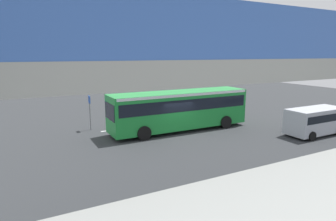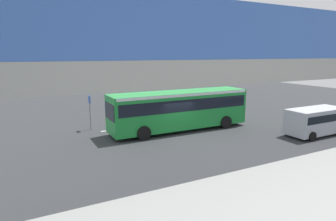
{
  "view_description": "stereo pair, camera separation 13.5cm",
  "coord_description": "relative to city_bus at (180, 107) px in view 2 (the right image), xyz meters",
  "views": [
    {
      "loc": [
        10.42,
        18.59,
        6.1
      ],
      "look_at": [
        -0.02,
        -1.42,
        1.6
      ],
      "focal_mm": 30.5,
      "sensor_mm": 36.0,
      "label": 1
    },
    {
      "loc": [
        10.3,
        18.65,
        6.1
      ],
      "look_at": [
        -0.02,
        -1.42,
        1.6
      ],
      "focal_mm": 30.5,
      "sensor_mm": 36.0,
      "label": 2
    }
  ],
  "objects": [
    {
      "name": "lane_dash_centre",
      "position": [
        4.85,
        -2.45,
        -1.88
      ],
      "size": [
        2.0,
        0.2,
        0.01
      ],
      "primitive_type": "cube",
      "color": "silver",
      "rests_on": "ground"
    },
    {
      "name": "city_bus",
      "position": [
        0.0,
        0.0,
        0.0
      ],
      "size": [
        11.54,
        2.85,
        3.15
      ],
      "color": "#1E8C38",
      "rests_on": "ground"
    },
    {
      "name": "bicycle_green",
      "position": [
        -11.23,
        4.01,
        -1.51
      ],
      "size": [
        1.77,
        0.44,
        0.96
      ],
      "color": "black",
      "rests_on": "ground"
    },
    {
      "name": "pedestrian",
      "position": [
        -6.86,
        -2.87,
        -1.0
      ],
      "size": [
        0.38,
        0.38,
        1.79
      ],
      "color": "#2D2D38",
      "rests_on": "ground"
    },
    {
      "name": "lane_dash_leftmost",
      "position": [
        -3.15,
        -2.45,
        -1.88
      ],
      "size": [
        2.0,
        0.2,
        0.01
      ],
      "primitive_type": "cube",
      "color": "silver",
      "rests_on": "ground"
    },
    {
      "name": "ground",
      "position": [
        0.85,
        0.94,
        -1.88
      ],
      "size": [
        80.0,
        80.0,
        0.0
      ],
      "primitive_type": "plane",
      "color": "#2D3033"
    },
    {
      "name": "bicycle_red",
      "position": [
        -11.62,
        3.06,
        -1.51
      ],
      "size": [
        1.77,
        0.44,
        0.96
      ],
      "color": "black",
      "rests_on": "ground"
    },
    {
      "name": "parked_van",
      "position": [
        -8.44,
        5.98,
        -0.7
      ],
      "size": [
        4.8,
        2.17,
        2.05
      ],
      "color": "#B7BCC6",
      "rests_on": "ground"
    },
    {
      "name": "traffic_sign",
      "position": [
        6.42,
        -3.41,
        0.01
      ],
      "size": [
        0.08,
        0.6,
        2.8
      ],
      "color": "slate",
      "rests_on": "ground"
    },
    {
      "name": "lane_dash_left",
      "position": [
        0.85,
        -2.45,
        -1.88
      ],
      "size": [
        2.0,
        0.2,
        0.01
      ],
      "primitive_type": "cube",
      "color": "silver",
      "rests_on": "ground"
    }
  ]
}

